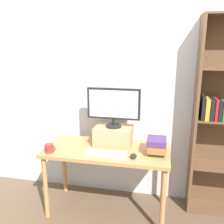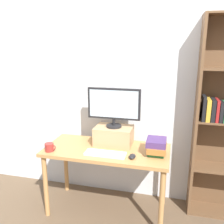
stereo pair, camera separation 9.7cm
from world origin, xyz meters
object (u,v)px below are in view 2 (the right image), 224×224
at_px(desk, 107,156).
at_px(computer_monitor, 114,105).
at_px(riser_box, 114,136).
at_px(book_stack, 157,146).
at_px(computer_mouse, 132,156).
at_px(coffee_mug, 49,147).
at_px(keyboard, 105,154).

relative_size(desk, computer_monitor, 2.30).
xyz_separation_m(riser_box, computer_monitor, (0.00, -0.00, 0.34)).
height_order(desk, riser_box, riser_box).
bearing_deg(book_stack, computer_mouse, -143.72).
xyz_separation_m(desk, computer_monitor, (0.04, 0.14, 0.53)).
distance_m(riser_box, computer_monitor, 0.34).
height_order(computer_mouse, book_stack, book_stack).
relative_size(computer_monitor, coffee_mug, 4.77).
bearing_deg(coffee_mug, computer_mouse, 3.08).
relative_size(computer_monitor, keyboard, 1.38).
bearing_deg(computer_mouse, riser_box, 130.91).
bearing_deg(computer_monitor, computer_mouse, -48.94).
bearing_deg(coffee_mug, computer_monitor, 29.71).
bearing_deg(keyboard, computer_mouse, -1.59).
height_order(computer_monitor, coffee_mug, computer_monitor).
bearing_deg(computer_monitor, coffee_mug, -150.29).
relative_size(computer_monitor, book_stack, 2.21).
bearing_deg(coffee_mug, riser_box, 29.82).
bearing_deg(book_stack, computer_monitor, 163.94).
distance_m(desk, riser_box, 0.24).
bearing_deg(keyboard, book_stack, 17.18).
distance_m(keyboard, coffee_mug, 0.58).
bearing_deg(computer_mouse, computer_monitor, 131.06).
xyz_separation_m(keyboard, coffee_mug, (-0.58, -0.05, 0.03)).
distance_m(computer_monitor, coffee_mug, 0.79).
xyz_separation_m(desk, riser_box, (0.04, 0.14, 0.19)).
height_order(desk, computer_mouse, computer_mouse).
bearing_deg(keyboard, coffee_mug, -174.74).
relative_size(riser_box, computer_mouse, 3.87).
height_order(computer_monitor, keyboard, computer_monitor).
height_order(book_stack, coffee_mug, book_stack).
height_order(riser_box, computer_monitor, computer_monitor).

